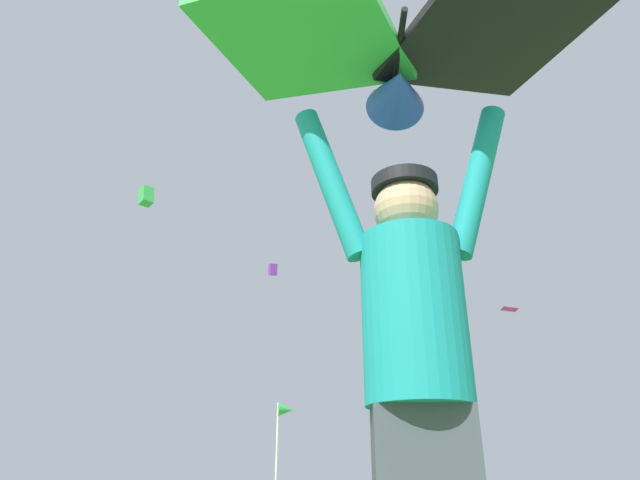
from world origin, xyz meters
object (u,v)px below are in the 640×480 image
distant_kite_green_low_right (146,196)px  distant_kite_purple_low_left (273,270)px  distant_kite_magenta_high_right (510,309)px  kite_flyer_person (418,368)px  marker_flag (284,417)px  held_stunt_kite (397,54)px

distant_kite_green_low_right → distant_kite_purple_low_left: bearing=13.7°
distant_kite_magenta_high_right → distant_kite_purple_low_left: distant_kite_purple_low_left is taller
kite_flyer_person → distant_kite_magenta_high_right: 20.36m
distant_kite_green_low_right → marker_flag: 30.09m
held_stunt_kite → marker_flag: 8.71m
kite_flyer_person → distant_kite_magenta_high_right: (10.93, 16.19, 5.74)m
distant_kite_purple_low_left → marker_flag: size_ratio=0.50×
distant_kite_green_low_right → distant_kite_purple_low_left: size_ratio=1.39×
marker_flag → distant_kite_purple_low_left: bearing=82.9°
distant_kite_green_low_right → marker_flag: distant_kite_green_low_right is taller
distant_kite_magenta_high_right → marker_flag: bearing=-142.5°
distant_kite_green_low_right → marker_flag: bearing=-76.3°
held_stunt_kite → kite_flyer_person: bearing=75.2°
distant_kite_green_low_right → distant_kite_purple_low_left: distant_kite_green_low_right is taller
kite_flyer_person → distant_kite_magenta_high_right: bearing=56.0°
distant_kite_magenta_high_right → distant_kite_purple_low_left: 21.58m
kite_flyer_person → distant_kite_green_low_right: distant_kite_green_low_right is taller
distant_kite_green_low_right → marker_flag: (5.90, -24.25, -16.81)m
distant_kite_magenta_high_right → distant_kite_green_low_right: (-15.81, 16.64, 11.82)m
distant_kite_magenta_high_right → distant_kite_green_low_right: 25.81m
distant_kite_green_low_right → held_stunt_kite: bearing=-81.6°
held_stunt_kite → distant_kite_green_low_right: 37.05m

